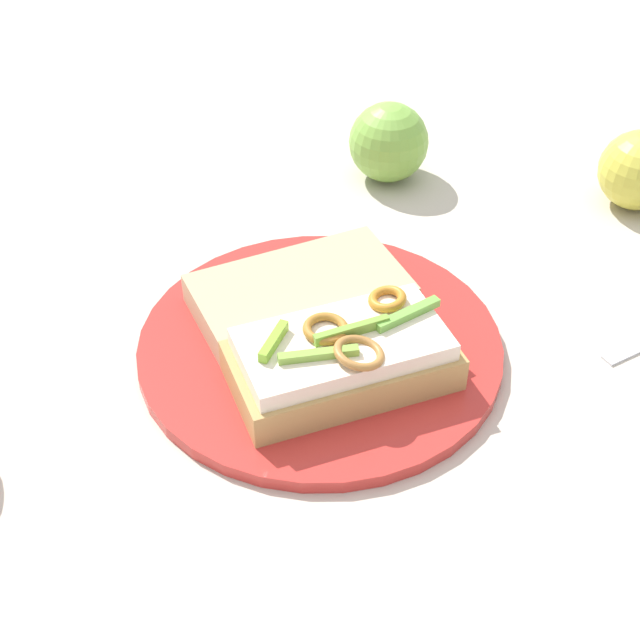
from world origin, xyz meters
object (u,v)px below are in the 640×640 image
plate (320,346)px  apple_2 (389,142)px  bread_slice_side (300,294)px  apple_1 (639,170)px  sandwich (343,358)px

plate → apple_2: 0.25m
bread_slice_side → apple_2: 0.22m
apple_1 → apple_2: apple_2 is taller
plate → apple_1: bearing=118.9°
plate → apple_2: (-0.23, 0.09, 0.03)m
plate → apple_2: size_ratio=3.64×
plate → apple_2: apple_2 is taller
plate → bread_slice_side: 0.05m
plate → sandwich: bearing=15.1°
apple_1 → apple_2: 0.22m
plate → sandwich: 0.05m
plate → apple_1: size_ratio=3.79×
bread_slice_side → apple_2: apple_2 is taller
sandwich → bread_slice_side: size_ratio=1.07×
plate → sandwich: (0.04, 0.01, 0.03)m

